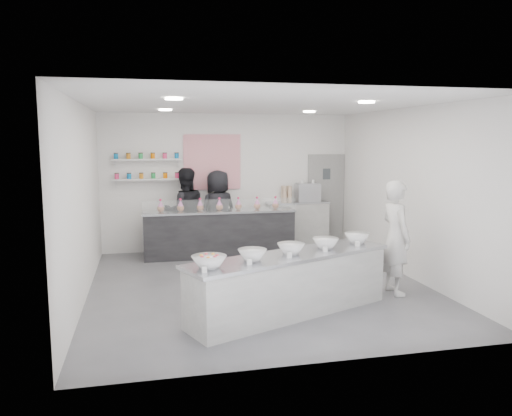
{
  "coord_description": "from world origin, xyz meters",
  "views": [
    {
      "loc": [
        -1.83,
        -7.92,
        2.44
      ],
      "look_at": [
        0.05,
        0.4,
        1.27
      ],
      "focal_mm": 35.0,
      "sensor_mm": 36.0,
      "label": 1
    }
  ],
  "objects_px": {
    "prep_counter": "(291,284)",
    "staff_right": "(218,212)",
    "espresso_machine": "(308,193)",
    "woman_prep": "(396,237)",
    "staff_left": "(185,212)",
    "back_bar": "(220,233)",
    "espresso_ledge": "(297,225)"
  },
  "relations": [
    {
      "from": "prep_counter",
      "to": "staff_right",
      "type": "bearing_deg",
      "value": 73.74
    },
    {
      "from": "espresso_machine",
      "to": "woman_prep",
      "type": "relative_size",
      "value": 0.29
    },
    {
      "from": "staff_left",
      "to": "woman_prep",
      "type": "bearing_deg",
      "value": 126.99
    },
    {
      "from": "back_bar",
      "to": "espresso_machine",
      "type": "xyz_separation_m",
      "value": [
        2.1,
        0.53,
        0.75
      ]
    },
    {
      "from": "espresso_machine",
      "to": "back_bar",
      "type": "bearing_deg",
      "value": -165.93
    },
    {
      "from": "back_bar",
      "to": "espresso_ledge",
      "type": "xyz_separation_m",
      "value": [
        1.86,
        0.53,
        0.03
      ]
    },
    {
      "from": "espresso_ledge",
      "to": "staff_right",
      "type": "height_order",
      "value": "staff_right"
    },
    {
      "from": "back_bar",
      "to": "woman_prep",
      "type": "bearing_deg",
      "value": -51.97
    },
    {
      "from": "woman_prep",
      "to": "staff_right",
      "type": "bearing_deg",
      "value": 31.51
    },
    {
      "from": "woman_prep",
      "to": "espresso_ledge",
      "type": "bearing_deg",
      "value": 5.25
    },
    {
      "from": "back_bar",
      "to": "prep_counter",
      "type": "bearing_deg",
      "value": -82.06
    },
    {
      "from": "prep_counter",
      "to": "espresso_machine",
      "type": "bearing_deg",
      "value": 46.37
    },
    {
      "from": "back_bar",
      "to": "woman_prep",
      "type": "distance_m",
      "value": 3.92
    },
    {
      "from": "prep_counter",
      "to": "woman_prep",
      "type": "bearing_deg",
      "value": -5.43
    },
    {
      "from": "staff_right",
      "to": "espresso_ledge",
      "type": "bearing_deg",
      "value": 164.28
    },
    {
      "from": "back_bar",
      "to": "staff_right",
      "type": "relative_size",
      "value": 1.76
    },
    {
      "from": "prep_counter",
      "to": "staff_left",
      "type": "distance_m",
      "value": 4.21
    },
    {
      "from": "espresso_machine",
      "to": "staff_left",
      "type": "relative_size",
      "value": 0.28
    },
    {
      "from": "espresso_machine",
      "to": "woman_prep",
      "type": "height_order",
      "value": "woman_prep"
    },
    {
      "from": "espresso_machine",
      "to": "staff_right",
      "type": "relative_size",
      "value": 0.29
    },
    {
      "from": "espresso_machine",
      "to": "espresso_ledge",
      "type": "bearing_deg",
      "value": 180.0
    },
    {
      "from": "prep_counter",
      "to": "back_bar",
      "type": "relative_size",
      "value": 1.0
    },
    {
      "from": "prep_counter",
      "to": "espresso_machine",
      "type": "distance_m",
      "value": 4.6
    },
    {
      "from": "prep_counter",
      "to": "espresso_machine",
      "type": "relative_size",
      "value": 6.01
    },
    {
      "from": "staff_left",
      "to": "staff_right",
      "type": "height_order",
      "value": "staff_left"
    },
    {
      "from": "espresso_ledge",
      "to": "espresso_machine",
      "type": "bearing_deg",
      "value": 0.0
    },
    {
      "from": "staff_right",
      "to": "staff_left",
      "type": "bearing_deg",
      "value": -21.32
    },
    {
      "from": "prep_counter",
      "to": "back_bar",
      "type": "xyz_separation_m",
      "value": [
        -0.44,
        3.69,
        0.06
      ]
    },
    {
      "from": "espresso_ledge",
      "to": "staff_left",
      "type": "height_order",
      "value": "staff_left"
    },
    {
      "from": "staff_right",
      "to": "back_bar",
      "type": "bearing_deg",
      "value": 64.52
    },
    {
      "from": "espresso_ledge",
      "to": "woman_prep",
      "type": "distance_m",
      "value": 3.69
    },
    {
      "from": "staff_left",
      "to": "staff_right",
      "type": "bearing_deg",
      "value": 175.83
    }
  ]
}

